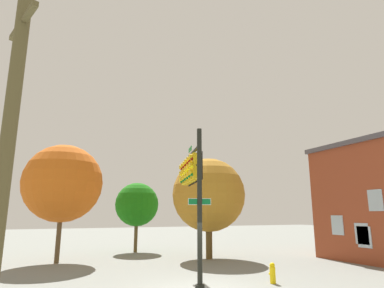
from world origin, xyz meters
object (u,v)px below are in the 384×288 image
at_px(signal_pole_assembly, 191,176).
at_px(fire_hydrant, 273,273).
at_px(utility_pole, 6,160).
at_px(tree_far, 137,204).
at_px(tree_near, 63,183).
at_px(tree_mid, 209,195).

relative_size(signal_pole_assembly, fire_hydrant, 7.65).
xyz_separation_m(utility_pole, tree_far, (17.86, -7.43, -0.32)).
distance_m(signal_pole_assembly, tree_far, 11.62).
bearing_deg(signal_pole_assembly, tree_near, 33.08).
bearing_deg(tree_mid, fire_hydrant, 172.55).
bearing_deg(tree_near, signal_pole_assembly, -146.92).
bearing_deg(fire_hydrant, tree_mid, -7.45).
height_order(utility_pole, tree_far, utility_pole).
relative_size(signal_pole_assembly, utility_pole, 0.84).
relative_size(utility_pole, tree_near, 1.06).
xyz_separation_m(utility_pole, tree_mid, (12.15, -10.81, 0.21)).
bearing_deg(tree_far, fire_hydrant, -170.07).
relative_size(signal_pole_assembly, tree_far, 1.21).
bearing_deg(utility_pole, tree_far, -22.58).
bearing_deg(utility_pole, tree_mid, -41.67).
bearing_deg(fire_hydrant, signal_pole_assembly, 56.18).
distance_m(fire_hydrant, tree_mid, 8.67).
distance_m(tree_mid, tree_far, 6.66).
bearing_deg(fire_hydrant, tree_far, 9.93).
bearing_deg(tree_mid, tree_near, 77.01).
xyz_separation_m(fire_hydrant, tree_mid, (7.77, -1.02, 3.70)).
distance_m(signal_pole_assembly, tree_near, 9.47).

